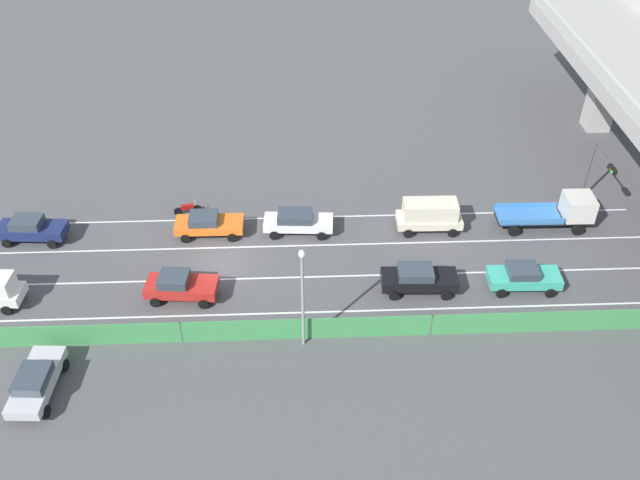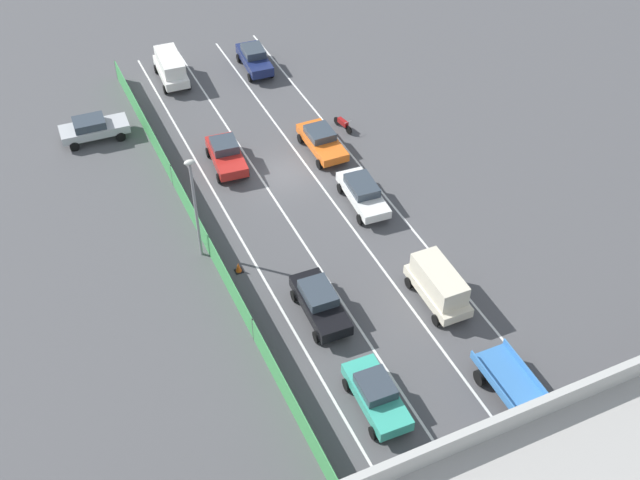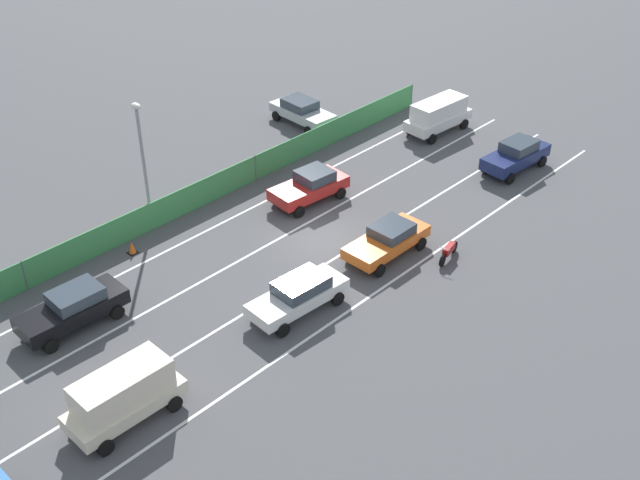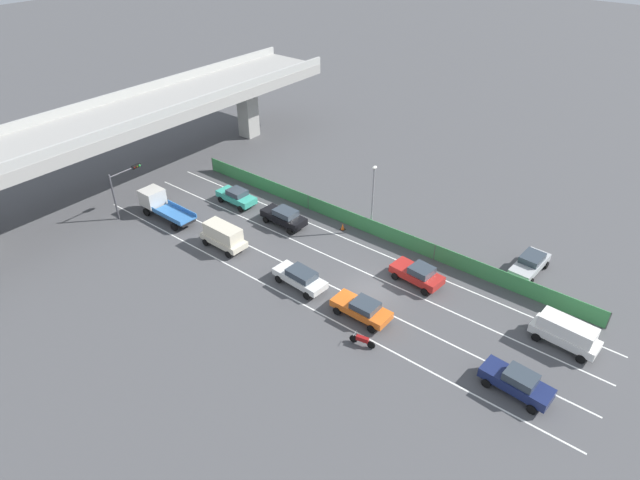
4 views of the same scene
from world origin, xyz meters
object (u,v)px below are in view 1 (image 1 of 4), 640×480
(car_taxi_teal, at_px, (523,277))
(street_lamp, at_px, (303,290))
(car_van_cream, at_px, (430,214))
(car_hatchback_white, at_px, (297,221))
(parked_wagon_silver, at_px, (36,381))
(flatbed_truck_blue, at_px, (562,211))
(traffic_light, at_px, (598,169))
(car_sedan_black, at_px, (418,278))
(car_sedan_navy, at_px, (31,229))
(traffic_cone, at_px, (341,320))
(car_taxi_orange, at_px, (208,223))
(car_sedan_red, at_px, (180,285))
(motorcycle, at_px, (188,208))

(car_taxi_teal, xyz_separation_m, street_lamp, (4.19, -13.61, 3.22))
(car_van_cream, relative_size, street_lamp, 0.66)
(car_hatchback_white, distance_m, parked_wagon_silver, 19.25)
(street_lamp, bearing_deg, car_taxi_teal, 107.12)
(car_taxi_teal, bearing_deg, flatbed_truck_blue, 145.37)
(car_van_cream, distance_m, parked_wagon_silver, 26.44)
(parked_wagon_silver, relative_size, street_lamp, 0.69)
(car_van_cream, bearing_deg, traffic_light, 98.41)
(car_sedan_black, height_order, car_taxi_teal, car_sedan_black)
(car_sedan_navy, bearing_deg, car_taxi_teal, 79.07)
(parked_wagon_silver, bearing_deg, car_sedan_black, 108.76)
(traffic_cone, bearing_deg, car_taxi_orange, -136.92)
(car_sedan_black, bearing_deg, parked_wagon_silver, -71.24)
(street_lamp, bearing_deg, car_van_cream, 139.77)
(car_hatchback_white, distance_m, car_van_cream, 9.01)
(car_van_cream, xyz_separation_m, parked_wagon_silver, (13.36, -22.81, -0.37))
(car_sedan_black, distance_m, car_sedan_navy, 25.86)
(flatbed_truck_blue, height_order, street_lamp, street_lamp)
(car_hatchback_white, distance_m, car_sedan_red, 9.54)
(car_sedan_red, distance_m, car_sedan_black, 14.49)
(car_sedan_red, xyz_separation_m, car_sedan_black, (-0.02, 14.49, 0.03))
(motorcycle, height_order, street_lamp, street_lamp)
(car_sedan_red, height_order, car_taxi_orange, car_sedan_red)
(car_sedan_red, bearing_deg, car_taxi_orange, 169.79)
(car_taxi_orange, bearing_deg, parked_wagon_silver, -29.96)
(car_taxi_orange, distance_m, motorcycle, 2.97)
(car_van_cream, xyz_separation_m, motorcycle, (-2.48, -16.76, -0.80))
(car_taxi_orange, distance_m, car_sedan_navy, 11.78)
(car_sedan_red, relative_size, traffic_cone, 6.91)
(motorcycle, xyz_separation_m, parked_wagon_silver, (15.84, -6.05, 0.43))
(flatbed_truck_blue, height_order, traffic_cone, flatbed_truck_blue)
(street_lamp, bearing_deg, car_sedan_black, 120.77)
(parked_wagon_silver, bearing_deg, traffic_light, 113.61)
(traffic_cone, bearing_deg, car_taxi_teal, 103.55)
(car_sedan_navy, distance_m, flatbed_truck_blue, 35.92)
(car_hatchback_white, relative_size, traffic_light, 1.00)
(parked_wagon_silver, distance_m, traffic_cone, 16.81)
(motorcycle, relative_size, traffic_cone, 2.98)
(car_sedan_red, height_order, street_lamp, street_lamp)
(car_hatchback_white, bearing_deg, traffic_cone, 14.92)
(parked_wagon_silver, bearing_deg, car_hatchback_white, 134.18)
(car_van_cream, xyz_separation_m, traffic_light, (-1.73, 11.71, 2.21))
(car_taxi_orange, xyz_separation_m, traffic_cone, (9.06, 8.47, -0.56))
(car_taxi_orange, bearing_deg, car_hatchback_white, 89.79)
(car_sedan_black, xyz_separation_m, car_van_cream, (-6.19, 1.71, 0.31))
(flatbed_truck_blue, bearing_deg, car_taxi_teal, -34.63)
(car_van_cream, distance_m, traffic_light, 12.04)
(car_sedan_navy, bearing_deg, car_sedan_black, 76.43)
(motorcycle, bearing_deg, car_van_cream, 81.58)
(street_lamp, bearing_deg, car_hatchback_white, -179.00)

